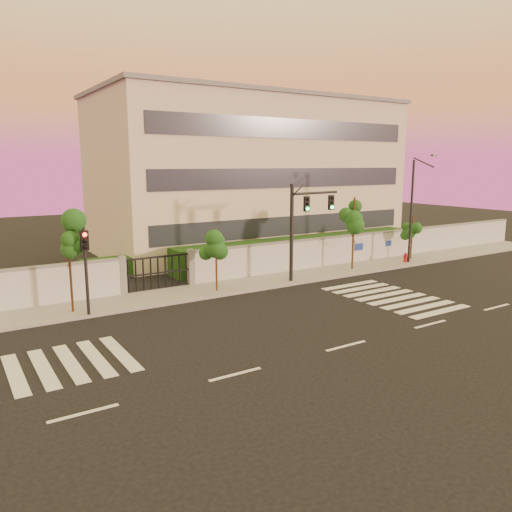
% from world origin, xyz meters
% --- Properties ---
extents(ground, '(120.00, 120.00, 0.00)m').
position_xyz_m(ground, '(0.00, 0.00, 0.00)').
color(ground, black).
rests_on(ground, ground).
extents(sidewalk, '(60.00, 3.00, 0.15)m').
position_xyz_m(sidewalk, '(0.00, 10.50, 0.07)').
color(sidewalk, gray).
rests_on(sidewalk, ground).
extents(perimeter_wall, '(60.00, 0.36, 2.20)m').
position_xyz_m(perimeter_wall, '(0.10, 12.00, 1.07)').
color(perimeter_wall, '#B0B2B7').
rests_on(perimeter_wall, ground).
extents(hedge_row, '(41.00, 4.25, 1.80)m').
position_xyz_m(hedge_row, '(1.17, 14.74, 0.82)').
color(hedge_row, '#103611').
rests_on(hedge_row, ground).
extents(institutional_building, '(24.40, 12.40, 12.25)m').
position_xyz_m(institutional_building, '(9.00, 21.99, 6.16)').
color(institutional_building, beige).
rests_on(institutional_building, ground).
extents(road_markings, '(57.00, 7.62, 0.02)m').
position_xyz_m(road_markings, '(-1.58, 3.76, 0.01)').
color(road_markings, silver).
rests_on(road_markings, ground).
extents(street_tree_c, '(1.41, 1.12, 4.71)m').
position_xyz_m(street_tree_c, '(-8.03, 10.04, 3.47)').
color(street_tree_c, '#382314').
rests_on(street_tree_c, ground).
extents(street_tree_d, '(1.36, 1.08, 3.58)m').
position_xyz_m(street_tree_d, '(-0.42, 9.94, 2.64)').
color(street_tree_d, '#382314').
rests_on(street_tree_d, ground).
extents(street_tree_e, '(1.64, 1.30, 4.88)m').
position_xyz_m(street_tree_e, '(9.89, 10.21, 3.60)').
color(street_tree_e, '#382314').
rests_on(street_tree_e, ground).
extents(street_tree_f, '(1.34, 1.07, 3.34)m').
position_xyz_m(street_tree_f, '(15.97, 10.52, 2.46)').
color(street_tree_f, '#382314').
rests_on(street_tree_f, ground).
extents(traffic_signal_main, '(3.71, 0.62, 5.87)m').
position_xyz_m(traffic_signal_main, '(5.13, 9.58, 3.71)').
color(traffic_signal_main, black).
rests_on(traffic_signal_main, ground).
extents(traffic_signal_secondary, '(0.32, 0.33, 4.17)m').
position_xyz_m(traffic_signal_secondary, '(-7.54, 9.12, 2.65)').
color(traffic_signal_secondary, black).
rests_on(traffic_signal_secondary, ground).
extents(streetlight_east, '(0.46, 1.83, 7.63)m').
position_xyz_m(streetlight_east, '(14.84, 9.60, 4.12)').
color(streetlight_east, black).
rests_on(streetlight_east, ground).
extents(fire_hydrant, '(0.31, 0.30, 0.81)m').
position_xyz_m(fire_hydrant, '(14.63, 9.85, 0.40)').
color(fire_hydrant, '#AB0B14').
rests_on(fire_hydrant, ground).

